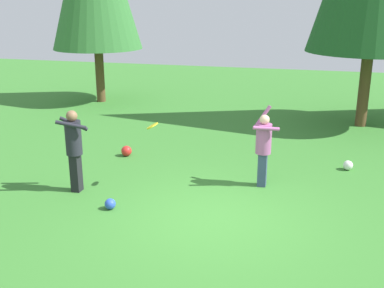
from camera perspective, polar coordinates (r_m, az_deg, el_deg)
ground_plane at (r=9.01m, az=2.44°, el=-9.05°), size 40.00×40.00×0.00m
person_thrower at (r=10.30m, az=8.64°, el=-0.02°), size 0.59×0.60×1.78m
person_catcher at (r=10.17m, az=-14.11°, el=0.02°), size 0.73×0.66×1.78m
frisbee at (r=9.98m, az=-4.82°, el=2.21°), size 0.28×0.30×0.15m
ball_red at (r=12.49m, az=-7.93°, el=-0.84°), size 0.28×0.28×0.28m
ball_blue at (r=9.48m, az=-9.88°, el=-7.16°), size 0.22×0.22×0.22m
ball_white at (r=12.00m, az=18.35°, el=-2.46°), size 0.23×0.23×0.23m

